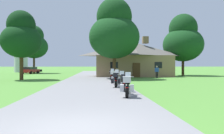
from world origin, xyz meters
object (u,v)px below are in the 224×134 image
at_px(bystander_blue_shirt_near_lodge, 157,71).
at_px(tree_by_lodge_front, 114,31).
at_px(parked_black_sedan_far_left, 32,70).
at_px(motorcycle_blue_nearest_to_camera, 127,86).
at_px(metal_silo_distant, 21,55).
at_px(motorcycle_white_fifth_in_row, 112,76).
at_px(tree_left_near, 21,36).
at_px(motorcycle_red_fourth_in_row, 116,78).
at_px(tree_right_of_lodge, 183,40).
at_px(motorcycle_black_second_in_row, 123,82).
at_px(motorcycle_orange_third_in_row, 116,80).
at_px(parked_red_suv_far_left, 30,70).
at_px(tree_left_far, 34,43).
at_px(motorcycle_silver_farthest_in_row, 112,75).

bearing_deg(bystander_blue_shirt_near_lodge, tree_by_lodge_front, -144.31).
bearing_deg(parked_black_sedan_far_left, motorcycle_blue_nearest_to_camera, -170.63).
bearing_deg(bystander_blue_shirt_near_lodge, metal_silo_distant, 161.42).
relative_size(motorcycle_white_fifth_in_row, tree_left_near, 0.25).
distance_m(motorcycle_red_fourth_in_row, motorcycle_white_fifth_in_row, 2.64).
relative_size(motorcycle_white_fifth_in_row, tree_right_of_lodge, 0.20).
relative_size(motorcycle_black_second_in_row, tree_left_near, 0.25).
bearing_deg(tree_by_lodge_front, motorcycle_orange_third_in_row, -94.13).
xyz_separation_m(motorcycle_blue_nearest_to_camera, tree_by_lodge_front, (0.66, 16.01, 5.58)).
relative_size(motorcycle_red_fourth_in_row, tree_left_near, 0.25).
height_order(motorcycle_blue_nearest_to_camera, motorcycle_black_second_in_row, same).
bearing_deg(parked_red_suv_far_left, tree_left_far, 96.63).
relative_size(motorcycle_blue_nearest_to_camera, metal_silo_distant, 0.24).
relative_size(tree_left_far, metal_silo_distant, 1.21).
relative_size(motorcycle_blue_nearest_to_camera, tree_right_of_lodge, 0.20).
relative_size(motorcycle_black_second_in_row, motorcycle_orange_third_in_row, 1.00).
bearing_deg(parked_red_suv_far_left, parked_black_sedan_far_left, 112.48).
bearing_deg(tree_left_near, motorcycle_blue_nearest_to_camera, -54.35).
relative_size(motorcycle_white_fifth_in_row, metal_silo_distant, 0.24).
bearing_deg(tree_left_far, tree_left_near, -77.94).
bearing_deg(motorcycle_white_fifth_in_row, motorcycle_red_fourth_in_row, -83.27).
relative_size(tree_right_of_lodge, tree_by_lodge_front, 1.00).
height_order(motorcycle_blue_nearest_to_camera, tree_right_of_lodge, tree_right_of_lodge).
bearing_deg(tree_left_far, tree_right_of_lodge, -23.42).
bearing_deg(tree_by_lodge_front, parked_black_sedan_far_left, 127.34).
bearing_deg(metal_silo_distant, parked_red_suv_far_left, -62.51).
relative_size(motorcycle_black_second_in_row, tree_left_far, 0.20).
xyz_separation_m(motorcycle_black_second_in_row, tree_by_lodge_front, (0.55, 13.33, 5.57)).
relative_size(motorcycle_red_fourth_in_row, tree_left_far, 0.20).
bearing_deg(motorcycle_blue_nearest_to_camera, bystander_blue_shirt_near_lodge, 79.46).
xyz_separation_m(motorcycle_black_second_in_row, metal_silo_distant, (-20.81, 41.36, 3.69)).
distance_m(tree_left_far, tree_left_near, 21.45).
bearing_deg(bystander_blue_shirt_near_lodge, tree_left_near, -146.83).
bearing_deg(tree_by_lodge_front, motorcycle_silver_farthest_in_row, -99.93).
bearing_deg(motorcycle_silver_farthest_in_row, tree_left_far, 133.51).
relative_size(motorcycle_blue_nearest_to_camera, tree_by_lodge_front, 0.20).
xyz_separation_m(tree_left_far, tree_left_near, (4.47, -20.94, -1.26)).
bearing_deg(metal_silo_distant, tree_left_far, -55.93).
xyz_separation_m(tree_left_near, metal_silo_distant, (-10.03, 29.16, -0.92)).
xyz_separation_m(motorcycle_black_second_in_row, motorcycle_red_fourth_in_row, (-0.00, 5.00, -0.01)).
distance_m(tree_right_of_lodge, parked_red_suv_far_left, 30.57).
bearing_deg(motorcycle_blue_nearest_to_camera, tree_by_lodge_front, 98.31).
distance_m(motorcycle_blue_nearest_to_camera, motorcycle_white_fifth_in_row, 10.31).
xyz_separation_m(motorcycle_white_fifth_in_row, tree_right_of_lodge, (13.08, 13.29, 5.45)).
distance_m(bystander_blue_shirt_near_lodge, tree_left_near, 17.92).
bearing_deg(tree_left_far, parked_red_suv_far_left, -94.74).
bearing_deg(motorcycle_white_fifth_in_row, motorcycle_silver_farthest_in_row, 90.62).
xyz_separation_m(motorcycle_white_fifth_in_row, parked_black_sedan_far_left, (-16.15, 27.77, 0.02)).
bearing_deg(parked_black_sedan_far_left, motorcycle_white_fifth_in_row, -163.46).
bearing_deg(motorcycle_silver_farthest_in_row, motorcycle_white_fifth_in_row, -83.30).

